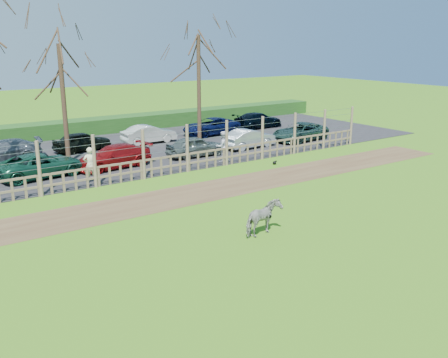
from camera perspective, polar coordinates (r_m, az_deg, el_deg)
ground at (r=18.58m, az=1.87°, el=-5.45°), size 120.00×120.00×0.00m
dirt_strip at (r=22.14m, az=-5.09°, el=-1.98°), size 34.00×2.80×0.01m
asphalt at (r=30.95m, az=-14.36°, el=2.70°), size 44.00×13.00×0.04m
hedge at (r=37.38m, az=-18.26°, el=5.39°), size 46.00×2.00×1.10m
fence at (r=24.92m, az=-9.14°, el=1.78°), size 30.16×0.16×2.50m
tree_mid at (r=28.70m, az=-18.09°, el=11.25°), size 4.80×4.80×6.83m
tree_right at (r=32.89m, az=-2.92°, el=13.09°), size 4.80×4.80×7.35m
zebra at (r=17.63m, az=4.53°, el=-4.51°), size 1.59×0.98×1.25m
visitor_a at (r=24.76m, az=-15.03°, el=1.58°), size 0.71×0.55×1.72m
visitor_b at (r=28.07m, az=-0.16°, el=3.74°), size 0.87×0.70×1.72m
crow at (r=27.82m, az=5.80°, el=1.87°), size 0.27×0.20×0.22m
car_2 at (r=26.56m, az=-20.18°, el=1.50°), size 4.50×2.43×1.20m
car_3 at (r=27.40m, az=-12.48°, el=2.51°), size 4.29×2.12×1.20m
car_4 at (r=29.45m, az=-3.27°, el=3.76°), size 3.56×1.51×1.20m
car_5 at (r=31.82m, az=2.89°, el=4.65°), size 3.73×1.57×1.20m
car_6 at (r=34.52m, az=8.68°, el=5.36°), size 4.54×2.54×1.20m
car_9 at (r=30.83m, az=-23.90°, el=2.97°), size 4.30×2.13×1.20m
car_10 at (r=32.06m, az=-15.89°, el=4.16°), size 3.65×1.79×1.20m
car_11 at (r=33.66m, az=-8.58°, el=5.10°), size 3.65×1.30×1.20m
car_12 at (r=36.32m, az=-1.47°, el=6.03°), size 4.39×2.15×1.20m
car_13 at (r=39.23m, az=3.91°, el=6.72°), size 4.20×1.86×1.20m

